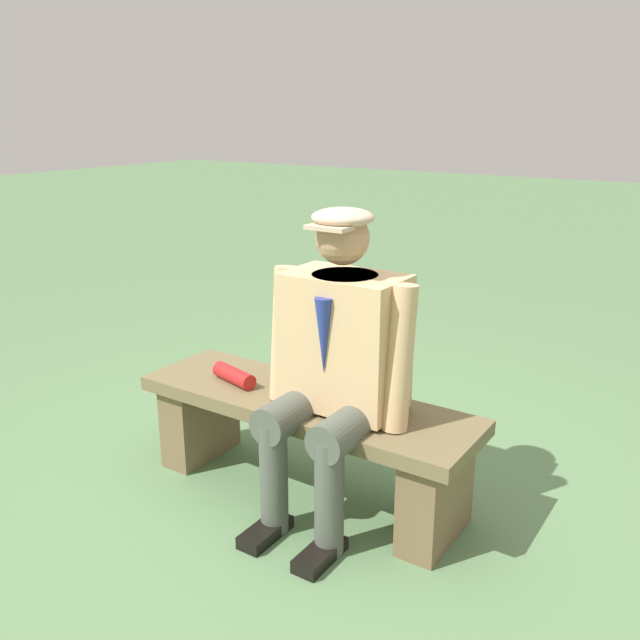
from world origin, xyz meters
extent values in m
plane|color=#5A7F52|center=(0.00, 0.00, 0.00)|extent=(30.00, 30.00, 0.00)
cube|color=brown|center=(0.00, 0.00, 0.42)|extent=(1.49, 0.45, 0.06)
cube|color=brown|center=(-0.61, 0.00, 0.19)|extent=(0.16, 0.38, 0.39)
cube|color=brown|center=(0.61, 0.00, 0.19)|extent=(0.16, 0.38, 0.39)
cube|color=tan|center=(-0.19, 0.00, 0.73)|extent=(0.46, 0.28, 0.54)
cylinder|color=#1E2338|center=(-0.19, 0.00, 0.97)|extent=(0.26, 0.26, 0.06)
cone|color=navy|center=(-0.19, 0.15, 0.79)|extent=(0.07, 0.07, 0.29)
sphere|color=tan|center=(-0.19, 0.02, 1.14)|extent=(0.20, 0.20, 0.20)
ellipsoid|color=#C7AB8E|center=(-0.19, 0.02, 1.22)|extent=(0.23, 0.23, 0.07)
cube|color=#C7AB8E|center=(-0.19, 0.11, 1.19)|extent=(0.16, 0.09, 0.02)
cylinder|color=#50554C|center=(-0.32, 0.15, 0.46)|extent=(0.15, 0.40, 0.15)
cylinder|color=#50554C|center=(-0.32, 0.30, 0.23)|extent=(0.11, 0.11, 0.46)
cube|color=black|center=(-0.32, 0.36, 0.03)|extent=(0.10, 0.24, 0.05)
cylinder|color=tan|center=(-0.45, 0.04, 0.72)|extent=(0.11, 0.15, 0.56)
cylinder|color=#50554C|center=(-0.06, 0.15, 0.46)|extent=(0.15, 0.40, 0.15)
cylinder|color=#50554C|center=(-0.06, 0.30, 0.23)|extent=(0.11, 0.11, 0.46)
cube|color=black|center=(-0.06, 0.36, 0.03)|extent=(0.10, 0.24, 0.05)
cylinder|color=tan|center=(0.07, 0.04, 0.72)|extent=(0.10, 0.15, 0.56)
cylinder|color=#B21E1E|center=(0.35, 0.04, 0.48)|extent=(0.24, 0.12, 0.07)
camera|label=1|loc=(-1.50, 2.15, 1.59)|focal=38.24mm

